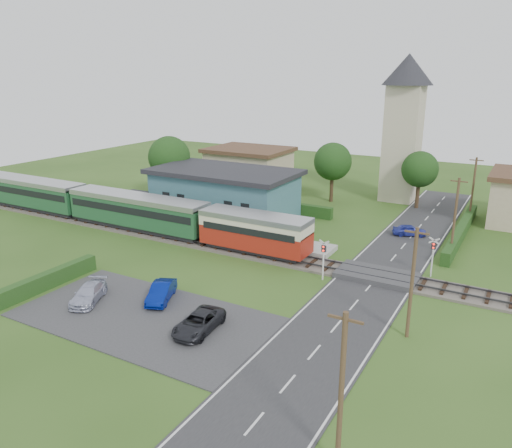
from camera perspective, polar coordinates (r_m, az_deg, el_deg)
The scene contains 31 objects.
ground at distance 42.31m, azimuth -0.26°, elevation -4.51°, with size 120.00×120.00×0.00m, color #2D4C19.
railway_track at distance 43.90m, azimuth 1.04°, elevation -3.54°, with size 76.00×3.20×0.49m.
road at distance 38.72m, azimuth 12.81°, elevation -7.04°, with size 6.00×70.00×0.05m, color #28282B.
car_park at distance 34.25m, azimuth -12.67°, elevation -10.32°, with size 17.00×9.00×0.08m, color #333335.
crossing_deck at distance 40.42m, azimuth 13.67°, elevation -5.74°, with size 6.20×3.40×0.45m, color #333335.
platform at distance 51.53m, azimuth -7.07°, elevation -0.39°, with size 30.00×3.00×0.45m, color gray.
equipment_hut at distance 56.10m, azimuth -13.74°, elevation 2.30°, with size 2.30×2.30×2.55m.
station_building at distance 55.47m, azimuth -3.62°, elevation 3.60°, with size 16.00×9.00×5.30m.
train at distance 53.65m, azimuth -15.91°, elevation 1.94°, with size 43.20×2.90×3.40m.
church_tower at distance 64.08m, azimuth 16.59°, elevation 11.58°, with size 6.00×6.00×17.60m.
house_west at distance 69.68m, azimuth -0.80°, elevation 6.48°, with size 10.80×8.80×5.50m.
hedge_carpark at distance 40.56m, azimuth -22.85°, elevation -5.99°, with size 0.80×9.00×1.20m, color #193814.
hedge_roadside at distance 52.63m, azimuth 22.38°, elevation -0.78°, with size 0.80×18.00×1.20m, color #193814.
hedge_station at distance 59.67m, azimuth -1.23°, elevation 2.57°, with size 22.00×0.80×1.30m, color #193814.
tree_a at distance 63.13m, azimuth -9.87°, elevation 7.52°, with size 5.20×5.20×8.00m.
tree_b at distance 61.99m, azimuth 8.76°, elevation 7.06°, with size 4.60×4.60×7.34m.
tree_c at distance 61.27m, azimuth 18.23°, elevation 5.94°, with size 4.20×4.20×6.78m.
utility_pole_a at distance 20.78m, azimuth 9.73°, elevation -18.20°, with size 1.40×0.22×7.00m.
utility_pole_b at distance 31.05m, azimuth 17.41°, elevation -6.34°, with size 1.40×0.22×7.00m.
utility_pole_c at distance 46.07m, azimuth 21.78°, elevation 0.80°, with size 1.40×0.22×7.00m.
utility_pole_d at distance 57.68m, azimuth 23.54°, elevation 3.68°, with size 1.40×0.22×7.00m.
crossing_signal_near at distance 38.63m, azimuth 7.73°, elevation -3.42°, with size 0.84×0.28×3.28m.
crossing_signal_far at distance 41.26m, azimuth 19.59°, elevation -2.94°, with size 0.84×0.28×3.28m.
streetlamp_west at distance 69.39m, azimuth -7.94°, elevation 6.49°, with size 0.30×0.30×5.15m.
streetlamp_east at distance 62.55m, azimuth 25.65°, elevation 3.81°, with size 0.30×0.30×5.15m.
car_on_road at distance 51.32m, azimuth 17.13°, elevation -0.68°, with size 1.29×3.21×1.09m, color #2C37A9.
car_park_blue at distance 35.98m, azimuth -10.77°, elevation -7.63°, with size 1.32×3.79×1.25m, color navy.
car_park_silver at distance 37.14m, azimuth -18.59°, elevation -7.53°, with size 1.62×3.98×1.15m, color #AEB1CA.
car_park_dark at distance 31.64m, azimuth -6.57°, elevation -11.12°, with size 1.93×4.19×1.16m, color black.
pedestrian_near at distance 47.22m, azimuth 0.23°, elevation -0.57°, with size 0.59×0.39×1.62m, color gray.
pedestrian_far at distance 54.78m, azimuth -11.46°, elevation 1.52°, with size 0.74×0.58×1.53m, color gray.
Camera 1 is at (19.50, -34.19, 15.53)m, focal length 35.00 mm.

